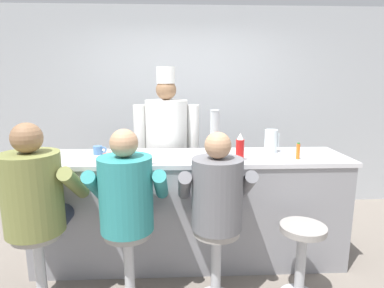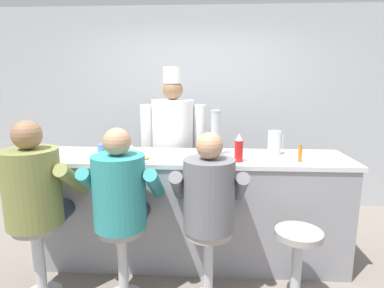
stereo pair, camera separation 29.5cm
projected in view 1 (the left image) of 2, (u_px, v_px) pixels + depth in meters
ground_plane at (192, 278)px, 2.88m from camera, size 20.00×20.00×0.00m
wall_back at (186, 109)px, 4.42m from camera, size 10.00×0.06×2.70m
diner_counter at (190, 208)px, 3.12m from camera, size 2.94×0.69×1.05m
ketchup_bottle_red at (240, 148)px, 2.82m from camera, size 0.07×0.07×0.25m
mustard_bottle_yellow at (213, 150)px, 2.83m from camera, size 0.06×0.06×0.21m
hot_sauce_bottle_orange at (298, 151)px, 2.88m from camera, size 0.03×0.03×0.15m
water_pitcher_clear at (271, 141)px, 3.14m from camera, size 0.14×0.12×0.23m
breakfast_plate at (145, 161)px, 2.78m from camera, size 0.25×0.25×0.05m
cereal_bowl at (111, 157)px, 2.87m from camera, size 0.15×0.15×0.05m
coffee_mug_white at (128, 152)px, 2.97m from camera, size 0.12×0.08×0.09m
coffee_mug_blue at (98, 150)px, 3.06m from camera, size 0.13×0.09×0.08m
cup_stack_steel at (215, 132)px, 3.03m from camera, size 0.09×0.09×0.43m
diner_seated_olive at (35, 197)px, 2.40m from camera, size 0.65×0.64×1.46m
diner_seated_teal at (127, 199)px, 2.43m from camera, size 0.61×0.60×1.41m
diner_seated_grey at (216, 199)px, 2.46m from camera, size 0.59×0.58×1.38m
empty_stool_round at (302, 250)px, 2.54m from camera, size 0.36×0.36×0.63m
cook_in_whites_near at (167, 143)px, 3.65m from camera, size 0.74×0.47×1.89m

